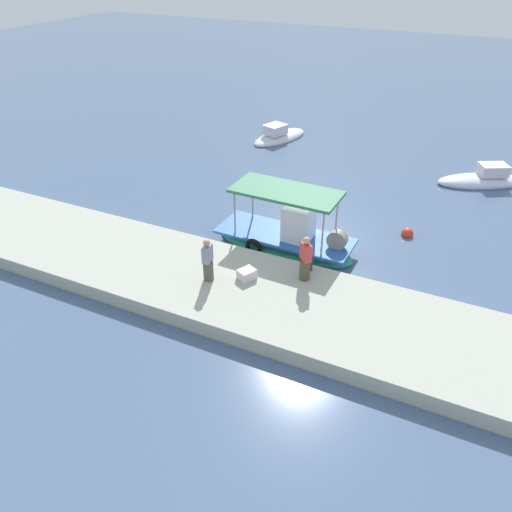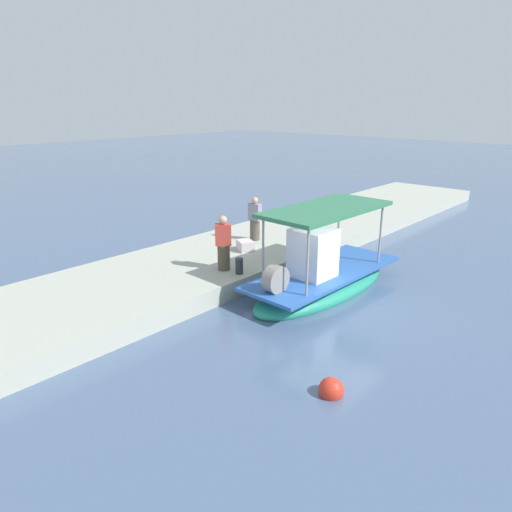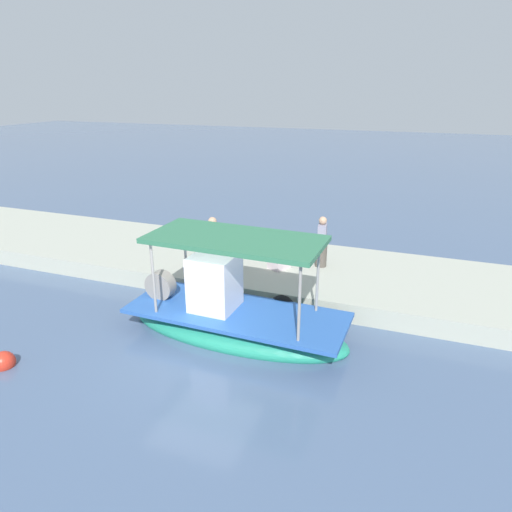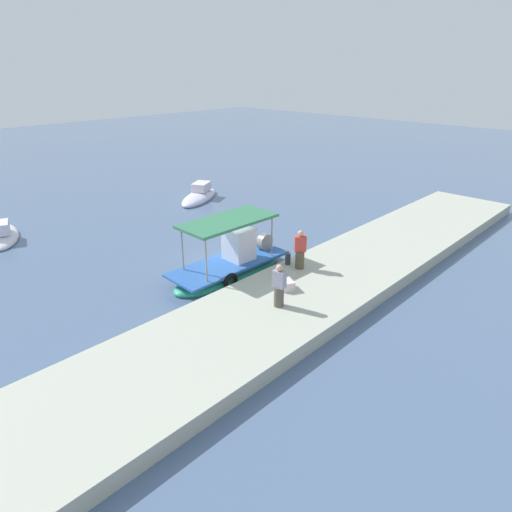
# 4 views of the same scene
# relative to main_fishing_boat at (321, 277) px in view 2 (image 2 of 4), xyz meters

# --- Properties ---
(ground_plane) EXTENTS (120.00, 120.00, 0.00)m
(ground_plane) POSITION_rel_main_fishing_boat_xyz_m (0.48, 0.82, -0.47)
(ground_plane) COLOR slate
(dock_quay) EXTENTS (36.00, 4.73, 0.57)m
(dock_quay) POSITION_rel_main_fishing_boat_xyz_m (0.48, -3.89, -0.19)
(dock_quay) COLOR #B0B3A2
(dock_quay) RESTS_ON ground_plane
(main_fishing_boat) EXTENTS (5.99, 2.29, 3.00)m
(main_fishing_boat) POSITION_rel_main_fishing_boat_xyz_m (0.00, 0.00, 0.00)
(main_fishing_boat) COLOR #259675
(main_fishing_boat) RESTS_ON ground_plane
(fisherman_near_bollard) EXTENTS (0.42, 0.50, 1.67)m
(fisherman_near_bollard) POSITION_rel_main_fishing_boat_xyz_m (-1.39, -4.04, 0.85)
(fisherman_near_bollard) COLOR #534C43
(fisherman_near_bollard) RESTS_ON dock_quay
(fisherman_by_crate) EXTENTS (0.55, 0.55, 1.74)m
(fisherman_by_crate) POSITION_rel_main_fishing_boat_xyz_m (1.73, -2.52, 0.89)
(fisherman_by_crate) COLOR brown
(fisherman_by_crate) RESTS_ON dock_quay
(mooring_bollard) EXTENTS (0.24, 0.24, 0.50)m
(mooring_bollard) POSITION_rel_main_fishing_boat_xyz_m (1.68, -1.89, 0.34)
(mooring_bollard) COLOR #2D2D33
(mooring_bollard) RESTS_ON dock_quay
(cargo_crate) EXTENTS (0.71, 0.76, 0.36)m
(cargo_crate) POSITION_rel_main_fishing_boat_xyz_m (-0.17, -3.39, 0.28)
(cargo_crate) COLOR silver
(cargo_crate) RESTS_ON dock_quay
(marker_buoy) EXTENTS (0.52, 0.52, 0.52)m
(marker_buoy) POSITION_rel_main_fishing_boat_xyz_m (4.37, 3.28, -0.37)
(marker_buoy) COLOR red
(marker_buoy) RESTS_ON ground_plane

